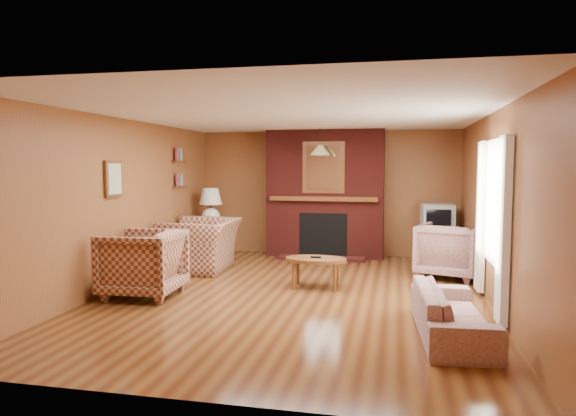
% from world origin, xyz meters
% --- Properties ---
extents(floor, '(6.50, 6.50, 0.00)m').
position_xyz_m(floor, '(0.00, 0.00, 0.00)').
color(floor, '#4C2510').
rests_on(floor, ground).
extents(ceiling, '(6.50, 6.50, 0.00)m').
position_xyz_m(ceiling, '(0.00, 0.00, 2.40)').
color(ceiling, white).
rests_on(ceiling, wall_back).
extents(wall_back, '(6.50, 0.00, 6.50)m').
position_xyz_m(wall_back, '(0.00, 3.25, 1.20)').
color(wall_back, brown).
rests_on(wall_back, floor).
extents(wall_front, '(6.50, 0.00, 6.50)m').
position_xyz_m(wall_front, '(0.00, -3.25, 1.20)').
color(wall_front, brown).
rests_on(wall_front, floor).
extents(wall_left, '(0.00, 6.50, 6.50)m').
position_xyz_m(wall_left, '(-2.50, 0.00, 1.20)').
color(wall_left, brown).
rests_on(wall_left, floor).
extents(wall_right, '(0.00, 6.50, 6.50)m').
position_xyz_m(wall_right, '(2.50, 0.00, 1.20)').
color(wall_right, brown).
rests_on(wall_right, floor).
extents(fireplace, '(2.20, 0.82, 2.40)m').
position_xyz_m(fireplace, '(0.00, 2.98, 1.18)').
color(fireplace, '#4E1411').
rests_on(fireplace, floor).
extents(window_right, '(0.10, 1.85, 2.00)m').
position_xyz_m(window_right, '(2.45, -0.20, 1.13)').
color(window_right, beige).
rests_on(window_right, wall_right).
extents(bookshelf, '(0.09, 0.55, 0.71)m').
position_xyz_m(bookshelf, '(-2.44, 1.90, 1.67)').
color(bookshelf, brown).
rests_on(bookshelf, wall_left).
extents(botanical_print, '(0.05, 0.40, 0.50)m').
position_xyz_m(botanical_print, '(-2.47, -0.30, 1.55)').
color(botanical_print, brown).
rests_on(botanical_print, wall_left).
extents(pendant_light, '(0.36, 0.36, 0.48)m').
position_xyz_m(pendant_light, '(0.00, 2.30, 2.00)').
color(pendant_light, black).
rests_on(pendant_light, ceiling).
extents(plaid_loveseat, '(1.20, 1.35, 0.84)m').
position_xyz_m(plaid_loveseat, '(-1.85, 1.29, 0.42)').
color(plaid_loveseat, maroon).
rests_on(plaid_loveseat, floor).
extents(plaid_armchair, '(1.01, 0.99, 0.88)m').
position_xyz_m(plaid_armchair, '(-1.95, -0.51, 0.44)').
color(plaid_armchair, maroon).
rests_on(plaid_armchair, floor).
extents(floral_sofa, '(0.76, 1.72, 0.49)m').
position_xyz_m(floral_sofa, '(1.90, -1.33, 0.24)').
color(floral_sofa, '#B5A48C').
rests_on(floral_sofa, floor).
extents(floral_armchair, '(1.14, 1.15, 0.83)m').
position_xyz_m(floral_armchair, '(2.15, 1.55, 0.42)').
color(floral_armchair, '#B5A48C').
rests_on(floral_armchair, floor).
extents(coffee_table, '(0.87, 0.54, 0.45)m').
position_xyz_m(coffee_table, '(0.23, 0.42, 0.38)').
color(coffee_table, brown).
rests_on(coffee_table, floor).
extents(side_table, '(0.46, 0.46, 0.60)m').
position_xyz_m(side_table, '(-2.10, 2.45, 0.30)').
color(side_table, brown).
rests_on(side_table, floor).
extents(table_lamp, '(0.43, 0.43, 0.71)m').
position_xyz_m(table_lamp, '(-2.10, 2.45, 0.99)').
color(table_lamp, white).
rests_on(table_lamp, side_table).
extents(tv_stand, '(0.53, 0.48, 0.54)m').
position_xyz_m(tv_stand, '(2.05, 2.80, 0.27)').
color(tv_stand, black).
rests_on(tv_stand, floor).
extents(crt_tv, '(0.58, 0.58, 0.50)m').
position_xyz_m(crt_tv, '(2.05, 2.79, 0.79)').
color(crt_tv, '#ADB1B5').
rests_on(crt_tv, tv_stand).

